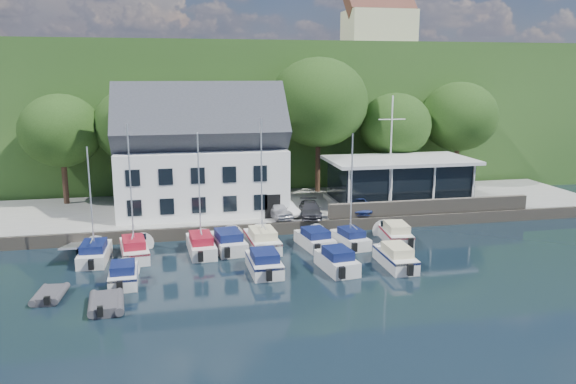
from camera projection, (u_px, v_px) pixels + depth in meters
name	position (u px, v px, depth m)	size (l,w,h in m)	color
ground	(332.00, 282.00, 34.97)	(180.00, 180.00, 0.00)	black
quay	(279.00, 209.00, 51.63)	(60.00, 13.00, 1.00)	#9C9B96
quay_face	(294.00, 228.00, 45.40)	(60.00, 0.30, 1.00)	#625A4E
hillside	(229.00, 102.00, 92.70)	(160.00, 75.00, 16.00)	#28491B
field_patch	(268.00, 54.00, 100.25)	(50.00, 30.00, 0.30)	olive
farmhouse	(379.00, 24.00, 84.95)	(10.40, 7.00, 8.20)	beige
harbor_building	(201.00, 161.00, 48.28)	(14.40, 8.20, 8.70)	white
club_pavilion	(399.00, 180.00, 51.83)	(13.20, 7.20, 4.10)	black
seawall	(430.00, 206.00, 47.92)	(18.00, 0.50, 1.20)	#625A4E
gangway	(76.00, 254.00, 40.33)	(1.20, 6.00, 1.40)	silver
car_silver	(277.00, 210.00, 46.59)	(1.53, 3.79, 1.29)	silver
car_white	(286.00, 209.00, 47.27)	(1.22, 3.49, 1.15)	silver
car_dgrey	(310.00, 209.00, 46.88)	(1.71, 4.19, 1.22)	#2F2F34
car_blue	(358.00, 204.00, 48.39)	(1.53, 3.88, 1.33)	navy
flagpole	(391.00, 154.00, 47.96)	(2.38, 0.20, 9.92)	white
tree_0	(62.00, 150.00, 50.65)	(7.32, 7.32, 10.00)	black
tree_1	(137.00, 145.00, 51.97)	(7.69, 7.69, 10.51)	black
tree_2	(232.00, 142.00, 53.73)	(7.70, 7.70, 10.52)	black
tree_3	(318.00, 126.00, 55.56)	(9.76, 9.76, 13.34)	black
tree_4	(395.00, 142.00, 56.86)	(7.21, 7.21, 9.86)	black
tree_5	(458.00, 134.00, 59.05)	(7.98, 7.98, 10.90)	black
boat_r1_0	(91.00, 201.00, 38.12)	(1.99, 6.33, 8.55)	silver
boat_r1_1	(131.00, 195.00, 38.72)	(1.89, 6.61, 9.08)	silver
boat_r1_2	(199.00, 192.00, 39.79)	(1.92, 6.73, 8.95)	silver
boat_r1_3	(228.00, 240.00, 41.23)	(2.17, 6.28, 1.52)	silver
boat_r1_4	(262.00, 186.00, 40.79)	(2.19, 6.74, 9.45)	silver
boat_r1_5	(315.00, 237.00, 41.97)	(2.07, 5.64, 1.43)	silver
boat_r1_6	(351.00, 191.00, 41.55)	(1.79, 5.50, 8.34)	silver
boat_r1_7	(395.00, 232.00, 43.27)	(1.95, 6.20, 1.52)	silver
boat_r2_0	(123.00, 273.00, 34.62)	(1.85, 4.96, 1.39)	silver
boat_r2_2	(264.00, 261.00, 36.68)	(2.09, 5.83, 1.49)	silver
boat_r2_3	(337.00, 259.00, 36.95)	(1.96, 5.52, 1.56)	silver
boat_r2_4	(395.00, 255.00, 37.73)	(1.87, 6.30, 1.54)	silver
dinghy_0	(50.00, 294.00, 32.31)	(1.66, 2.77, 0.65)	#3A393E
dinghy_1	(106.00, 302.00, 31.00)	(1.96, 3.27, 0.76)	#3A393E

